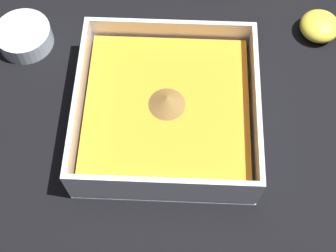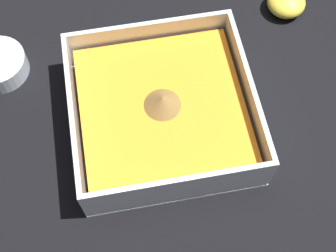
{
  "view_description": "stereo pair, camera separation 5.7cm",
  "coord_description": "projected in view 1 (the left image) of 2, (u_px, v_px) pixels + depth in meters",
  "views": [
    {
      "loc": [
        -0.03,
        0.27,
        0.54
      ],
      "look_at": [
        -0.02,
        0.02,
        0.03
      ],
      "focal_mm": 50.0,
      "sensor_mm": 36.0,
      "label": 1
    },
    {
      "loc": [
        0.03,
        0.27,
        0.54
      ],
      "look_at": [
        -0.02,
        0.02,
        0.03
      ],
      "focal_mm": 50.0,
      "sensor_mm": 36.0,
      "label": 2
    }
  ],
  "objects": [
    {
      "name": "ground_plane",
      "position": [
        154.0,
        126.0,
        0.61
      ],
      "size": [
        4.0,
        4.0,
        0.0
      ],
      "primitive_type": "plane",
      "color": "black"
    },
    {
      "name": "square_dish",
      "position": [
        167.0,
        112.0,
        0.59
      ],
      "size": [
        0.22,
        0.22,
        0.07
      ],
      "color": "silver",
      "rests_on": "ground_plane"
    },
    {
      "name": "spice_bowl",
      "position": [
        24.0,
        37.0,
        0.66
      ],
      "size": [
        0.08,
        0.08,
        0.03
      ],
      "color": "silver",
      "rests_on": "ground_plane"
    },
    {
      "name": "lemon_half",
      "position": [
        320.0,
        26.0,
        0.66
      ],
      "size": [
        0.06,
        0.06,
        0.03
      ],
      "color": "yellow",
      "rests_on": "ground_plane"
    }
  ]
}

